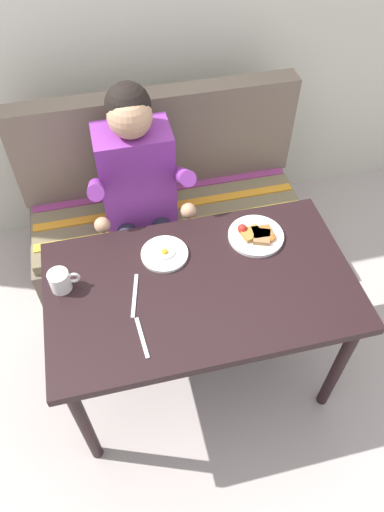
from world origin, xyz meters
TOP-DOWN VIEW (x-y plane):
  - ground_plane at (0.00, 0.00)m, footprint 8.00×8.00m
  - table at (0.00, 0.00)m, footprint 1.20×0.70m
  - couch at (0.00, 0.76)m, footprint 1.44×0.56m
  - person at (-0.15, 0.59)m, footprint 0.45×0.61m
  - plate_breakfast at (0.28, 0.18)m, footprint 0.23×0.23m
  - plate_eggs at (-0.11, 0.17)m, footprint 0.19×0.19m
  - coffee_mug at (-0.52, 0.10)m, footprint 0.12×0.08m
  - fork at (-0.26, -0.19)m, footprint 0.03×0.17m
  - knife at (-0.26, -0.00)m, footprint 0.06×0.20m

SIDE VIEW (x-z plane):
  - ground_plane at x=0.00m, z-range 0.00..0.00m
  - couch at x=0.00m, z-range -0.17..0.83m
  - table at x=0.00m, z-range 0.28..1.01m
  - fork at x=-0.26m, z-range 0.73..0.73m
  - knife at x=-0.26m, z-range 0.73..0.73m
  - plate_eggs at x=-0.11m, z-range 0.72..0.76m
  - person at x=-0.15m, z-range 0.13..1.35m
  - plate_breakfast at x=0.28m, z-range 0.72..0.77m
  - coffee_mug at x=-0.52m, z-range 0.73..0.82m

